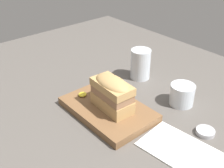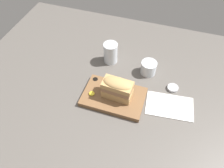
{
  "view_description": "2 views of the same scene",
  "coord_description": "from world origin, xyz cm",
  "views": [
    {
      "loc": [
        46.8,
        -49.51,
        53.71
      ],
      "look_at": [
        -7.83,
        -2.5,
        11.0
      ],
      "focal_mm": 45.0,
      "sensor_mm": 36.0,
      "label": 1
    },
    {
      "loc": [
        10.47,
        -61.72,
        84.37
      ],
      "look_at": [
        -8.17,
        -4.13,
        11.32
      ],
      "focal_mm": 35.0,
      "sensor_mm": 36.0,
      "label": 2
    }
  ],
  "objects": [
    {
      "name": "condiment_dish",
      "position": [
        18.13,
        9.33,
        2.65
      ],
      "size": [
        5.23,
        5.23,
        1.29
      ],
      "color": "#B2B2B7",
      "rests_on": "dining_table"
    },
    {
      "name": "napkin",
      "position": [
        18.19,
        -1.19,
        2.2
      ],
      "size": [
        22.27,
        15.1,
        0.4
      ],
      "rotation": [
        0.0,
        0.0,
        0.11
      ],
      "color": "white",
      "rests_on": "dining_table"
    },
    {
      "name": "wine_glass",
      "position": [
        4.52,
        16.25,
        5.01
      ],
      "size": [
        7.78,
        7.78,
        6.79
      ],
      "color": "silver",
      "rests_on": "dining_table"
    },
    {
      "name": "mustard_dollop",
      "position": [
        -16.89,
        -7.26,
        4.91
      ],
      "size": [
        2.67,
        2.67,
        1.07
      ],
      "color": "yellow",
      "rests_on": "serving_board"
    },
    {
      "name": "sandwich",
      "position": [
        -5.62,
        -4.36,
        9.93
      ],
      "size": [
        13.63,
        7.68,
        10.33
      ],
      "rotation": [
        0.0,
        0.0,
        -0.06
      ],
      "color": "tan",
      "rests_on": "serving_board"
    },
    {
      "name": "water_glass",
      "position": [
        -16.31,
        18.59,
        6.83
      ],
      "size": [
        7.27,
        7.27,
        11.15
      ],
      "color": "silver",
      "rests_on": "dining_table"
    },
    {
      "name": "dining_table",
      "position": [
        0.0,
        0.0,
        1.0
      ],
      "size": [
        167.05,
        118.68,
        2.0
      ],
      "color": "#56514C",
      "rests_on": "ground"
    },
    {
      "name": "serving_board",
      "position": [
        -7.2,
        -4.75,
        3.19
      ],
      "size": [
        28.06,
        18.11,
        2.44
      ],
      "color": "brown",
      "rests_on": "dining_table"
    }
  ]
}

